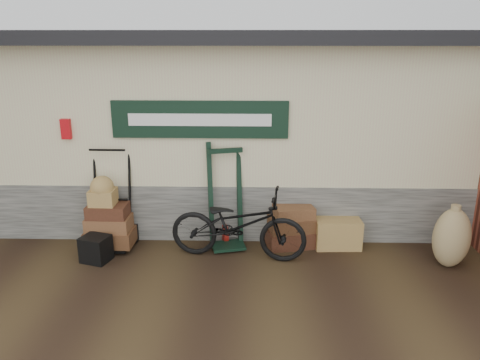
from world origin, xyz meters
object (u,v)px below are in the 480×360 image
object	(u,v)px
wicker_hamper	(337,232)
suitcase_stack	(291,226)
porter_trolley	(111,191)
bicycle	(238,221)
black_trunk	(96,249)
green_barrow	(226,196)

from	to	relation	value
wicker_hamper	suitcase_stack	bearing A→B (deg)	180.00
porter_trolley	bicycle	xyz separation A→B (m)	(1.95, -0.42, -0.29)
black_trunk	bicycle	bearing A→B (deg)	4.69
porter_trolley	green_barrow	distance (m)	1.75
wicker_hamper	bicycle	xyz separation A→B (m)	(-1.52, -0.43, 0.35)
green_barrow	wicker_hamper	distance (m)	1.81
green_barrow	suitcase_stack	distance (m)	1.12
green_barrow	black_trunk	xyz separation A→B (m)	(-1.85, -0.59, -0.62)
porter_trolley	black_trunk	distance (m)	0.90
wicker_hamper	porter_trolley	bearing A→B (deg)	-179.89
wicker_hamper	bicycle	distance (m)	1.62
porter_trolley	black_trunk	bearing A→B (deg)	-98.07
suitcase_stack	wicker_hamper	size ratio (longest dim) A/B	1.07
green_barrow	suitcase_stack	xyz separation A→B (m)	(1.01, 0.01, -0.48)
black_trunk	bicycle	distance (m)	2.09
wicker_hamper	black_trunk	xyz separation A→B (m)	(-3.57, -0.60, -0.04)
green_barrow	wicker_hamper	xyz separation A→B (m)	(1.72, 0.01, -0.58)
green_barrow	black_trunk	size ratio (longest dim) A/B	4.26
green_barrow	black_trunk	world-z (taller)	green_barrow
suitcase_stack	black_trunk	distance (m)	2.92
suitcase_stack	bicycle	size ratio (longest dim) A/B	0.37
wicker_hamper	black_trunk	size ratio (longest dim) A/B	1.82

